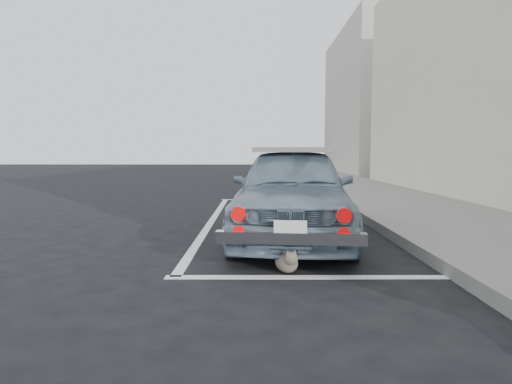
{
  "coord_description": "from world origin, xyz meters",
  "views": [
    {
      "loc": [
        -0.09,
        -4.64,
        1.24
      ],
      "look_at": [
        -0.1,
        0.62,
        0.75
      ],
      "focal_mm": 30.0,
      "sensor_mm": 36.0,
      "label": 1
    }
  ],
  "objects": [
    {
      "name": "cat",
      "position": [
        0.22,
        -0.32,
        0.12
      ],
      "size": [
        0.3,
        0.51,
        0.27
      ],
      "rotation": [
        0.0,
        0.0,
        0.23
      ],
      "color": "brown",
      "rests_on": "ground"
    },
    {
      "name": "pline_rear",
      "position": [
        0.5,
        -0.5,
        0.0
      ],
      "size": [
        3.0,
        0.12,
        0.01
      ],
      "primitive_type": "cube",
      "color": "silver",
      "rests_on": "ground"
    },
    {
      "name": "retro_coupe",
      "position": [
        0.44,
        1.52,
        0.68
      ],
      "size": [
        1.97,
        4.11,
        1.35
      ],
      "rotation": [
        0.0,
        0.0,
        -0.1
      ],
      "color": "#7B94A9",
      "rests_on": "ground"
    },
    {
      "name": "building_far",
      "position": [
        6.35,
        20.0,
        4.0
      ],
      "size": [
        3.5,
        10.0,
        8.0
      ],
      "primitive_type": "cube",
      "color": "#B6AEA5",
      "rests_on": "ground"
    },
    {
      "name": "pline_front",
      "position": [
        0.5,
        6.5,
        0.0
      ],
      "size": [
        3.0,
        0.12,
        0.01
      ],
      "primitive_type": "cube",
      "color": "silver",
      "rests_on": "ground"
    },
    {
      "name": "pline_side",
      "position": [
        -0.9,
        3.0,
        0.0
      ],
      "size": [
        0.12,
        7.0,
        0.01
      ],
      "primitive_type": "cube",
      "color": "silver",
      "rests_on": "ground"
    },
    {
      "name": "sidewalk",
      "position": [
        3.2,
        2.0,
        0.07
      ],
      "size": [
        2.8,
        40.0,
        0.15
      ],
      "primitive_type": "cube",
      "color": "slate",
      "rests_on": "ground"
    },
    {
      "name": "ground",
      "position": [
        0.0,
        0.0,
        0.0
      ],
      "size": [
        80.0,
        80.0,
        0.0
      ],
      "primitive_type": "plane",
      "color": "black",
      "rests_on": "ground"
    }
  ]
}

